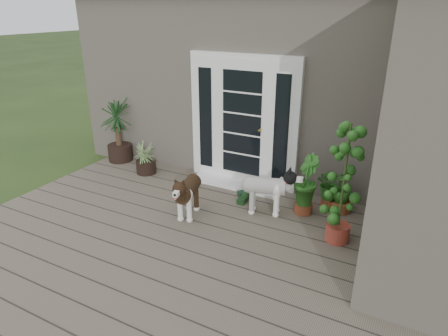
% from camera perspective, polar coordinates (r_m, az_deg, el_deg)
% --- Properties ---
extents(deck, '(6.20, 4.60, 0.12)m').
position_cam_1_polar(deck, '(5.10, -6.25, -12.06)').
color(deck, '#6B5B4C').
rests_on(deck, ground).
extents(house_main, '(7.40, 4.00, 3.10)m').
position_cam_1_polar(house_main, '(8.18, 10.41, 12.34)').
color(house_main, '#665E54').
rests_on(house_main, ground).
extents(door_unit, '(1.90, 0.14, 2.15)m').
position_cam_1_polar(door_unit, '(6.46, 2.76, 6.78)').
color(door_unit, white).
rests_on(door_unit, deck).
extents(door_step, '(1.60, 0.40, 0.05)m').
position_cam_1_polar(door_step, '(6.65, 1.86, -2.37)').
color(door_step, white).
rests_on(door_step, deck).
extents(brindle_dog, '(0.49, 0.81, 0.62)m').
position_cam_1_polar(brindle_dog, '(5.63, -5.24, -4.08)').
color(brindle_dog, '#352313').
rests_on(brindle_dog, deck).
extents(white_dog, '(0.83, 0.52, 0.64)m').
position_cam_1_polar(white_dog, '(5.70, 5.99, -3.66)').
color(white_dog, silver).
rests_on(white_dog, deck).
extents(spider_plant, '(0.76, 0.76, 0.63)m').
position_cam_1_polar(spider_plant, '(7.19, -11.37, 1.63)').
color(spider_plant, '#738D57').
rests_on(spider_plant, deck).
extents(yucca, '(1.03, 1.03, 1.26)m').
position_cam_1_polar(yucca, '(7.82, -15.18, 5.44)').
color(yucca, black).
rests_on(yucca, deck).
extents(herb_a, '(0.59, 0.59, 0.56)m').
position_cam_1_polar(herb_a, '(6.04, 15.15, -3.24)').
color(herb_a, '#2A5A19').
rests_on(herb_a, deck).
extents(herb_b, '(0.56, 0.56, 0.67)m').
position_cam_1_polar(herb_b, '(5.79, 11.63, -3.43)').
color(herb_b, '#215518').
rests_on(herb_b, deck).
extents(herb_c, '(0.34, 0.34, 0.50)m').
position_cam_1_polar(herb_c, '(6.00, 16.66, -3.93)').
color(herb_c, '#1A5B1F').
rests_on(herb_c, deck).
extents(sapling, '(0.51, 0.51, 1.63)m').
position_cam_1_polar(sapling, '(5.02, 17.00, -2.13)').
color(sapling, '#154C16').
rests_on(sapling, deck).
extents(clog_left, '(0.17, 0.35, 0.10)m').
position_cam_1_polar(clog_left, '(6.13, 2.88, -4.42)').
color(clog_left, black).
rests_on(clog_left, deck).
extents(clog_right, '(0.30, 0.35, 0.10)m').
position_cam_1_polar(clog_right, '(6.34, 3.25, -3.46)').
color(clog_right, '#15351F').
rests_on(clog_right, deck).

